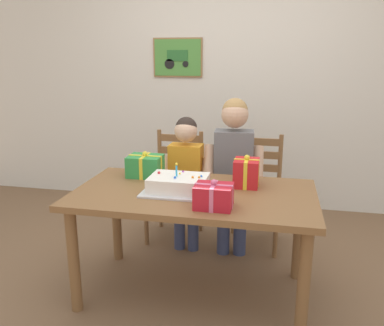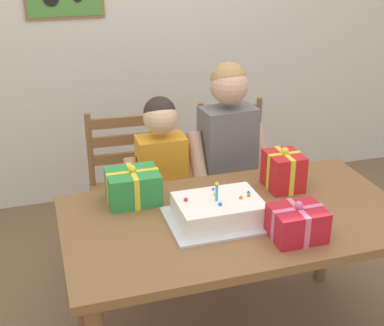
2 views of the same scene
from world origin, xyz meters
name	(u,v)px [view 1 (image 1 of 2)]	position (x,y,z in m)	size (l,w,h in m)	color
ground_plane	(194,292)	(0.00, 0.00, 0.00)	(20.00, 20.00, 0.00)	brown
back_wall	(230,81)	(0.00, 1.80, 1.30)	(6.40, 0.11, 2.60)	silver
dining_table	(194,206)	(0.00, 0.00, 0.63)	(1.52, 0.84, 0.72)	brown
birthday_cake	(179,184)	(-0.09, -0.02, 0.77)	(0.44, 0.34, 0.19)	silver
gift_box_red_large	(246,173)	(0.31, 0.19, 0.81)	(0.17, 0.19, 0.21)	red
gift_box_beside_cake	(214,196)	(0.16, -0.24, 0.79)	(0.22, 0.18, 0.17)	red
gift_box_corner_small	(145,166)	(-0.41, 0.26, 0.80)	(0.24, 0.20, 0.18)	#2D8E42
chair_left	(176,185)	(-0.34, 0.85, 0.47)	(0.44, 0.44, 0.92)	brown
chair_right	(255,191)	(0.34, 0.85, 0.47)	(0.43, 0.43, 0.92)	brown
child_older	(234,163)	(0.18, 0.61, 0.76)	(0.47, 0.27, 1.25)	#38426B
child_younger	(186,172)	(-0.19, 0.61, 0.67)	(0.39, 0.22, 1.10)	#38426B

